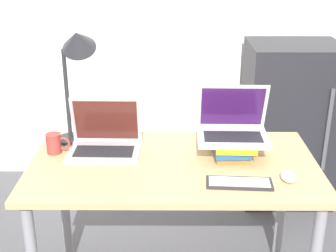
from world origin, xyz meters
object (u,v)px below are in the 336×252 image
laptop_left (105,141)px  wireless_keyboard (239,183)px  desk_lamp (76,54)px  mini_fridge (288,123)px  laptop_on_books (232,127)px  mouse (288,177)px  mug (55,143)px  book_stack (232,145)px

laptop_left → wireless_keyboard: 0.69m
desk_lamp → mini_fridge: (1.25, 0.81, -0.67)m
laptop_left → laptop_on_books: bearing=-3.0°
mouse → desk_lamp: (-0.95, 0.38, 0.44)m
mouse → mug: (-1.06, 0.27, 0.03)m
laptop_on_books → wireless_keyboard: (-0.00, -0.30, -0.13)m
laptop_left → mouse: size_ratio=3.54×
laptop_left → book_stack: size_ratio=1.21×
laptop_left → desk_lamp: (-0.13, 0.09, 0.40)m
laptop_left → book_stack: bearing=-4.1°
laptop_on_books → mouse: size_ratio=3.40×
laptop_left → mouse: (0.82, -0.29, -0.03)m
laptop_on_books → desk_lamp: 0.81m
laptop_left → mini_fridge: size_ratio=0.32×
mug → desk_lamp: (0.11, 0.11, 0.41)m
laptop_left → mini_fridge: 1.46m
mini_fridge → wireless_keyboard: bearing=-112.7°
wireless_keyboard → mouse: (0.21, 0.04, 0.01)m
book_stack → mouse: 0.33m
book_stack → desk_lamp: desk_lamp is taller
book_stack → laptop_on_books: (-0.00, 0.01, 0.09)m
laptop_left → desk_lamp: bearing=144.7°
desk_lamp → mini_fridge: bearing=32.9°
laptop_left → book_stack: (0.61, -0.04, -0.00)m
mouse → mug: bearing=165.7°
wireless_keyboard → laptop_on_books: bearing=89.7°
laptop_left → mug: laptop_left is taller
book_stack → mug: (-0.84, 0.02, 0.00)m
book_stack → mouse: (0.21, -0.25, -0.03)m
laptop_on_books → mug: size_ratio=2.88×
laptop_on_books → desk_lamp: bearing=170.6°
laptop_left → book_stack: 0.61m
desk_lamp → mini_fridge: 1.63m
mini_fridge → mug: bearing=-145.8°
desk_lamp → laptop_on_books: bearing=-9.4°
mug → desk_lamp: bearing=45.8°
mouse → desk_lamp: 1.11m
laptop_left → mini_fridge: mini_fridge is taller
laptop_on_books → mug: bearing=179.6°
laptop_left → mug: size_ratio=3.00×
laptop_left → mini_fridge: (1.12, 0.89, -0.26)m
mini_fridge → laptop_left: bearing=-141.4°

